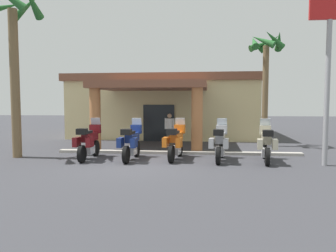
# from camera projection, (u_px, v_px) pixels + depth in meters

# --- Properties ---
(ground_plane) EXTENTS (80.00, 80.00, 0.00)m
(ground_plane) POSITION_uv_depth(u_px,v_px,m) (136.00, 165.00, 11.67)
(ground_plane) COLOR #38383D
(motel_building) EXTENTS (12.18, 11.99, 3.94)m
(motel_building) POSITION_uv_depth(u_px,v_px,m) (166.00, 106.00, 22.02)
(motel_building) COLOR beige
(motel_building) RESTS_ON ground_plane
(motorcycle_maroon) EXTENTS (0.71, 2.21, 1.61)m
(motorcycle_maroon) POSITION_uv_depth(u_px,v_px,m) (89.00, 142.00, 12.90)
(motorcycle_maroon) COLOR black
(motorcycle_maroon) RESTS_ON ground_plane
(motorcycle_blue) EXTENTS (0.73, 2.21, 1.61)m
(motorcycle_blue) POSITION_uv_depth(u_px,v_px,m) (131.00, 142.00, 12.72)
(motorcycle_blue) COLOR black
(motorcycle_blue) RESTS_ON ground_plane
(motorcycle_orange) EXTENTS (0.82, 2.21, 1.61)m
(motorcycle_orange) POSITION_uv_depth(u_px,v_px,m) (176.00, 142.00, 12.82)
(motorcycle_orange) COLOR black
(motorcycle_orange) RESTS_ON ground_plane
(motorcycle_silver) EXTENTS (0.82, 2.21, 1.61)m
(motorcycle_silver) POSITION_uv_depth(u_px,v_px,m) (220.00, 143.00, 12.51)
(motorcycle_silver) COLOR black
(motorcycle_silver) RESTS_ON ground_plane
(motorcycle_cream) EXTENTS (0.80, 2.21, 1.61)m
(motorcycle_cream) POSITION_uv_depth(u_px,v_px,m) (266.00, 144.00, 12.27)
(motorcycle_cream) COLOR black
(motorcycle_cream) RESTS_ON ground_plane
(pedestrian) EXTENTS (0.51, 0.32, 1.67)m
(pedestrian) POSITION_uv_depth(u_px,v_px,m) (170.00, 127.00, 16.69)
(pedestrian) COLOR brown
(pedestrian) RESTS_ON ground_plane
(palm_tree_near_portico) EXTENTS (1.78, 1.94, 5.81)m
(palm_tree_near_portico) POSITION_uv_depth(u_px,v_px,m) (266.00, 60.00, 16.43)
(palm_tree_near_portico) COLOR brown
(palm_tree_near_portico) RESTS_ON ground_plane
(palm_tree_roadside) EXTENTS (2.29, 2.47, 6.90)m
(palm_tree_roadside) POSITION_uv_depth(u_px,v_px,m) (13.00, 38.00, 13.04)
(palm_tree_roadside) COLOR brown
(palm_tree_roadside) RESTS_ON ground_plane
(roadside_sign) EXTENTS (1.40, 0.18, 6.23)m
(roadside_sign) POSITION_uv_depth(u_px,v_px,m) (329.00, 47.00, 11.34)
(roadside_sign) COLOR #99999E
(roadside_sign) RESTS_ON ground_plane
(curb_strip) EXTENTS (10.61, 0.36, 0.12)m
(curb_strip) POSITION_uv_depth(u_px,v_px,m) (178.00, 153.00, 14.24)
(curb_strip) COLOR #ADA89E
(curb_strip) RESTS_ON ground_plane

